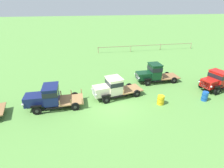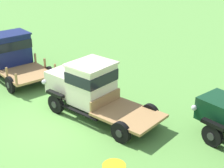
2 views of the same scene
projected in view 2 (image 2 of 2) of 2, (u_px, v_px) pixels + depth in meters
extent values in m
plane|color=#5B9342|center=(54.00, 123.00, 12.94)|extent=(240.00, 240.00, 0.00)
cylinder|color=black|center=(20.00, 57.00, 18.66)|extent=(0.77, 0.15, 0.77)
cylinder|color=#2D2D2D|center=(22.00, 57.00, 18.71)|extent=(0.27, 0.03, 0.27)
cylinder|color=black|center=(10.00, 85.00, 15.23)|extent=(0.77, 0.15, 0.77)
cylinder|color=#2D2D2D|center=(8.00, 85.00, 15.17)|extent=(0.27, 0.03, 0.27)
cylinder|color=black|center=(50.00, 74.00, 16.39)|extent=(0.77, 0.15, 0.77)
cylinder|color=#2D2D2D|center=(51.00, 74.00, 16.44)|extent=(0.27, 0.03, 0.27)
cube|color=black|center=(14.00, 67.00, 17.03)|extent=(4.65, 1.13, 0.12)
sphere|color=silver|center=(6.00, 43.00, 19.04)|extent=(0.20, 0.20, 0.20)
cube|color=black|center=(19.00, 50.00, 18.48)|extent=(0.89, 0.20, 0.12)
cube|color=#141E51|center=(10.00, 50.00, 16.86)|extent=(1.21, 1.77, 1.54)
cube|color=black|center=(9.00, 43.00, 16.72)|extent=(1.26, 1.81, 0.43)
cube|color=#141E51|center=(8.00, 34.00, 16.54)|extent=(1.34, 1.86, 0.08)
cube|color=black|center=(31.00, 63.00, 17.69)|extent=(1.69, 0.15, 0.05)
cube|color=#9E7547|center=(27.00, 74.00, 15.96)|extent=(2.16, 2.02, 0.10)
cube|color=#9E7547|center=(35.00, 58.00, 17.08)|extent=(0.08, 0.08, 0.48)
cube|color=#9E7547|center=(7.00, 73.00, 15.29)|extent=(0.08, 0.08, 0.48)
cube|color=#9E7547|center=(45.00, 63.00, 16.39)|extent=(0.08, 0.08, 0.48)
cube|color=#9E7547|center=(16.00, 79.00, 14.60)|extent=(0.08, 0.08, 0.48)
cube|color=#9E7547|center=(55.00, 69.00, 15.71)|extent=(0.08, 0.08, 0.48)
cylinder|color=black|center=(56.00, 104.00, 13.53)|extent=(0.79, 0.33, 0.76)
cylinder|color=#2D2D2D|center=(54.00, 105.00, 13.46)|extent=(0.27, 0.08, 0.27)
cylinder|color=black|center=(87.00, 90.00, 14.74)|extent=(0.79, 0.33, 0.76)
cylinder|color=#2D2D2D|center=(88.00, 89.00, 14.82)|extent=(0.27, 0.08, 0.27)
cylinder|color=black|center=(121.00, 132.00, 11.59)|extent=(0.79, 0.33, 0.76)
cylinder|color=#2D2D2D|center=(119.00, 134.00, 11.51)|extent=(0.27, 0.08, 0.27)
cylinder|color=black|center=(150.00, 114.00, 12.80)|extent=(0.79, 0.33, 0.76)
cylinder|color=#2D2D2D|center=(152.00, 113.00, 12.87)|extent=(0.27, 0.08, 0.27)
cube|color=black|center=(100.00, 106.00, 13.18)|extent=(4.73, 1.81, 0.12)
cube|color=beige|center=(68.00, 82.00, 14.03)|extent=(1.66, 1.47, 0.91)
cube|color=silver|center=(56.00, 79.00, 14.46)|extent=(0.24, 0.95, 0.68)
sphere|color=silver|center=(44.00, 82.00, 13.98)|extent=(0.20, 0.20, 0.20)
sphere|color=silver|center=(67.00, 73.00, 14.89)|extent=(0.20, 0.20, 0.20)
cube|color=black|center=(55.00, 94.00, 13.36)|extent=(0.90, 0.36, 0.12)
cube|color=black|center=(86.00, 81.00, 14.57)|extent=(0.90, 0.36, 0.12)
cube|color=beige|center=(92.00, 84.00, 13.09)|extent=(1.56, 1.74, 1.53)
cube|color=black|center=(92.00, 75.00, 12.95)|extent=(1.62, 1.79, 0.43)
cube|color=beige|center=(91.00, 64.00, 12.77)|extent=(1.70, 1.84, 0.08)
cube|color=black|center=(79.00, 112.00, 12.76)|extent=(1.81, 0.48, 0.05)
cube|color=black|center=(109.00, 97.00, 13.95)|extent=(1.81, 0.48, 0.05)
cube|color=#9E7547|center=(129.00, 115.00, 12.32)|extent=(2.58, 2.17, 0.10)
cube|color=#9E7547|center=(106.00, 100.00, 12.88)|extent=(0.39, 1.63, 0.44)
cylinder|color=black|center=(212.00, 136.00, 11.40)|extent=(0.77, 0.16, 0.76)
cylinder|color=#2D2D2D|center=(210.00, 137.00, 11.34)|extent=(0.27, 0.03, 0.27)
cube|color=#0F381E|center=(224.00, 110.00, 11.87)|extent=(1.58, 1.28, 0.82)
cube|color=silver|center=(206.00, 104.00, 12.42)|extent=(0.07, 0.99, 0.61)
sphere|color=silver|center=(194.00, 108.00, 12.00)|extent=(0.20, 0.20, 0.20)
sphere|color=silver|center=(217.00, 97.00, 12.79)|extent=(0.20, 0.20, 0.20)
cube|color=black|center=(214.00, 124.00, 11.22)|extent=(0.88, 0.21, 0.12)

